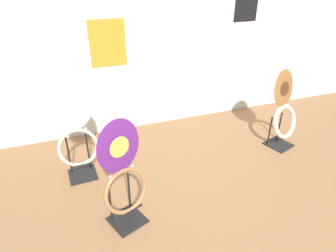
{
  "coord_description": "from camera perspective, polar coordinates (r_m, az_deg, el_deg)",
  "views": [
    {
      "loc": [
        -1.29,
        -1.4,
        2.0
      ],
      "look_at": [
        -0.42,
        1.05,
        0.55
      ],
      "focal_mm": 32.0,
      "sensor_mm": 36.0,
      "label": 1
    }
  ],
  "objects": [
    {
      "name": "toilet_seat_display_white_plain",
      "position": [
        3.07,
        -17.17,
        -1.48
      ],
      "size": [
        0.41,
        0.29,
        0.99
      ],
      "color": "black",
      "rests_on": "ground_plane"
    },
    {
      "name": "wall_back",
      "position": [
        3.84,
        0.32,
        18.66
      ],
      "size": [
        8.0,
        0.07,
        2.6
      ],
      "color": "silver",
      "rests_on": "ground_plane"
    },
    {
      "name": "toilet_seat_display_purple_note",
      "position": [
        2.45,
        -8.55,
        -9.48
      ],
      "size": [
        0.42,
        0.36,
        0.99
      ],
      "color": "black",
      "rests_on": "ground_plane"
    },
    {
      "name": "ground_plane",
      "position": [
        2.76,
        16.57,
        -18.86
      ],
      "size": [
        14.0,
        14.0,
        0.0
      ],
      "primitive_type": "plane",
      "color": "#8E6642"
    },
    {
      "name": "toilet_seat_display_woodgrain",
      "position": [
        3.74,
        21.22,
        2.43
      ],
      "size": [
        0.44,
        0.36,
        0.94
      ],
      "color": "black",
      "rests_on": "ground_plane"
    }
  ]
}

